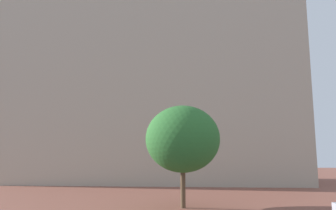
% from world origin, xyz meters
% --- Properties ---
extents(landmark_building, '(29.57, 11.37, 36.18)m').
position_xyz_m(landmark_building, '(-3.71, 32.10, 11.73)').
color(landmark_building, '#B2A893').
rests_on(landmark_building, ground_plane).
extents(tree_curb_far, '(4.00, 4.00, 5.41)m').
position_xyz_m(tree_curb_far, '(0.17, 15.60, 3.60)').
color(tree_curb_far, brown).
rests_on(tree_curb_far, ground_plane).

